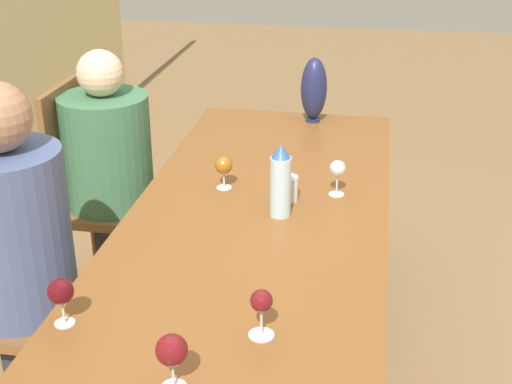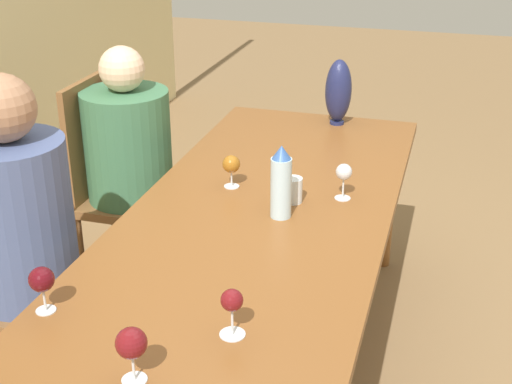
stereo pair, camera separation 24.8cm
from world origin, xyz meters
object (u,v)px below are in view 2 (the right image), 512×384
(chair_near, at_px, (8,274))
(vase, at_px, (338,91))
(water_bottle, at_px, (281,183))
(person_far, at_px, (133,167))
(wine_glass_0, at_px, (232,303))
(person_near, at_px, (25,242))
(water_tumbler, at_px, (293,190))
(chair_far, at_px, (116,183))
(wine_glass_2, at_px, (344,173))
(wine_glass_3, at_px, (231,165))
(wine_glass_4, at_px, (131,344))
(wine_glass_1, at_px, (42,280))

(chair_near, bearing_deg, vase, -34.46)
(water_bottle, height_order, person_far, person_far)
(wine_glass_0, relative_size, chair_near, 0.14)
(water_bottle, bearing_deg, person_far, 57.26)
(wine_glass_0, xyz_separation_m, person_far, (1.26, 0.89, -0.22))
(wine_glass_0, bearing_deg, person_near, 65.92)
(water_tumbler, distance_m, chair_far, 1.06)
(water_bottle, height_order, wine_glass_2, water_bottle)
(wine_glass_3, distance_m, chair_near, 0.91)
(person_near, bearing_deg, chair_far, 6.20)
(wine_glass_4, height_order, chair_far, chair_far)
(wine_glass_2, height_order, wine_glass_4, wine_glass_4)
(wine_glass_0, height_order, person_far, person_far)
(water_tumbler, relative_size, person_near, 0.07)
(person_far, bearing_deg, wine_glass_1, -164.74)
(person_near, bearing_deg, water_bottle, -68.99)
(wine_glass_3, bearing_deg, person_far, 59.92)
(water_bottle, relative_size, wine_glass_4, 1.81)
(wine_glass_0, bearing_deg, water_tumbler, 2.74)
(wine_glass_2, relative_size, chair_near, 0.14)
(wine_glass_2, xyz_separation_m, person_near, (-0.53, 1.03, -0.17))
(wine_glass_3, bearing_deg, chair_near, 127.13)
(wine_glass_1, height_order, wine_glass_2, same)
(wine_glass_1, bearing_deg, vase, -15.20)
(wine_glass_0, xyz_separation_m, wine_glass_4, (-0.24, 0.17, 0.01))
(water_tumbler, bearing_deg, wine_glass_4, 173.21)
(water_bottle, relative_size, water_tumbler, 2.81)
(wine_glass_2, distance_m, person_near, 1.17)
(chair_far, bearing_deg, wine_glass_3, -116.48)
(person_near, bearing_deg, chair_near, 90.00)
(vase, xyz_separation_m, person_far, (-0.51, 0.85, -0.29))
(chair_far, distance_m, person_far, 0.13)
(wine_glass_3, bearing_deg, wine_glass_4, -173.58)
(wine_glass_3, bearing_deg, vase, -16.76)
(vase, relative_size, chair_far, 0.31)
(person_near, bearing_deg, wine_glass_2, -62.58)
(person_far, bearing_deg, person_near, 179.82)
(chair_near, bearing_deg, wine_glass_0, -112.02)
(wine_glass_1, bearing_deg, person_near, 39.15)
(wine_glass_1, distance_m, wine_glass_3, 0.99)
(wine_glass_1, xyz_separation_m, person_far, (1.30, 0.35, -0.22))
(wine_glass_3, bearing_deg, wine_glass_2, -88.27)
(chair_near, bearing_deg, water_tumbler, -64.49)
(wine_glass_2, distance_m, person_far, 1.10)
(water_bottle, bearing_deg, wine_glass_4, 173.10)
(wine_glass_3, bearing_deg, chair_far, 63.52)
(water_tumbler, xyz_separation_m, chair_far, (0.41, 0.95, -0.26))
(water_tumbler, distance_m, person_far, 0.96)
(wine_glass_3, xyz_separation_m, person_near, (-0.52, 0.59, -0.16))
(wine_glass_0, xyz_separation_m, chair_far, (1.26, 0.99, -0.31))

